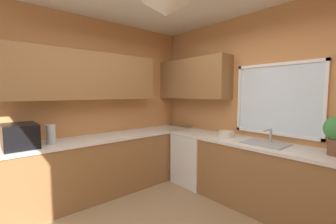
{
  "coord_description": "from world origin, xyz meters",
  "views": [
    {
      "loc": [
        1.55,
        -1.31,
        1.55
      ],
      "look_at": [
        -0.73,
        0.65,
        1.29
      ],
      "focal_mm": 23.5,
      "sensor_mm": 36.0,
      "label": 1
    }
  ],
  "objects_px": {
    "dishwasher": "(195,159)",
    "sink_assembly": "(265,143)",
    "bowl": "(226,134)",
    "kettle": "(51,134)",
    "microwave": "(20,136)"
  },
  "relations": [
    {
      "from": "dishwasher",
      "to": "kettle",
      "type": "height_order",
      "value": "kettle"
    },
    {
      "from": "dishwasher",
      "to": "microwave",
      "type": "bearing_deg",
      "value": -105.31
    },
    {
      "from": "bowl",
      "to": "dishwasher",
      "type": "bearing_deg",
      "value": -177.11
    },
    {
      "from": "dishwasher",
      "to": "kettle",
      "type": "relative_size",
      "value": 3.32
    },
    {
      "from": "dishwasher",
      "to": "sink_assembly",
      "type": "bearing_deg",
      "value": 1.8
    },
    {
      "from": "bowl",
      "to": "microwave",
      "type": "bearing_deg",
      "value": -117.17
    },
    {
      "from": "kettle",
      "to": "sink_assembly",
      "type": "height_order",
      "value": "kettle"
    },
    {
      "from": "kettle",
      "to": "bowl",
      "type": "relative_size",
      "value": 1.12
    },
    {
      "from": "microwave",
      "to": "bowl",
      "type": "xyz_separation_m",
      "value": [
        1.25,
        2.44,
        -0.1
      ]
    },
    {
      "from": "dishwasher",
      "to": "bowl",
      "type": "bearing_deg",
      "value": 2.89
    },
    {
      "from": "dishwasher",
      "to": "sink_assembly",
      "type": "distance_m",
      "value": 1.28
    },
    {
      "from": "microwave",
      "to": "kettle",
      "type": "distance_m",
      "value": 0.34
    },
    {
      "from": "dishwasher",
      "to": "bowl",
      "type": "relative_size",
      "value": 3.72
    },
    {
      "from": "dishwasher",
      "to": "sink_assembly",
      "type": "relative_size",
      "value": 1.61
    },
    {
      "from": "kettle",
      "to": "bowl",
      "type": "xyz_separation_m",
      "value": [
        1.23,
        2.1,
        -0.08
      ]
    }
  ]
}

